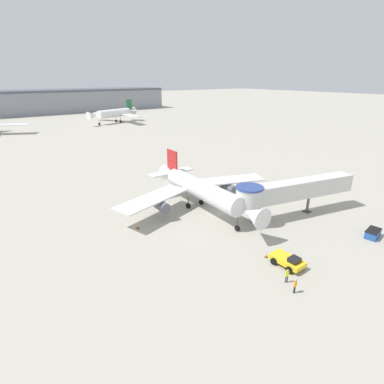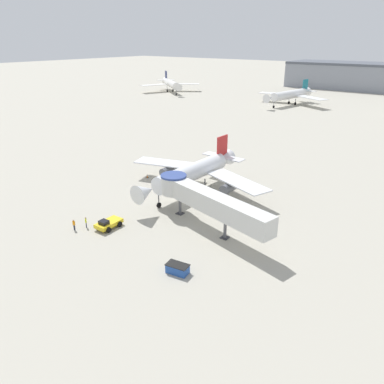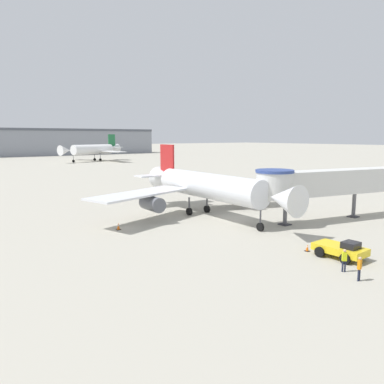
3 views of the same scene
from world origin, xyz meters
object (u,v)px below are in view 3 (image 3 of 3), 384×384
at_px(ground_crew_wing_walker, 359,267).
at_px(background_jet_green_tail, 94,149).
at_px(jet_bridge, 327,182).
at_px(pushback_tug_yellow, 341,249).
at_px(traffic_cone_near_nose, 307,248).
at_px(ground_crew_marshaller, 344,259).
at_px(traffic_cone_starboard_wing, 286,206).
at_px(main_airplane, 205,186).
at_px(traffic_cone_port_wing, 118,226).

height_order(ground_crew_wing_walker, background_jet_green_tail, background_jet_green_tail).
relative_size(jet_bridge, pushback_tug_yellow, 5.27).
height_order(pushback_tug_yellow, traffic_cone_near_nose, pushback_tug_yellow).
xyz_separation_m(ground_crew_marshaller, ground_crew_wing_walker, (-0.74, -1.57, -0.00)).
bearing_deg(traffic_cone_starboard_wing, traffic_cone_near_nose, -135.08).
bearing_deg(jet_bridge, ground_crew_marshaller, -128.84).
relative_size(traffic_cone_near_nose, traffic_cone_starboard_wing, 0.87).
xyz_separation_m(main_airplane, traffic_cone_near_nose, (-2.01, -16.51, -3.37)).
bearing_deg(ground_crew_wing_walker, background_jet_green_tail, -112.05).
bearing_deg(jet_bridge, traffic_cone_port_wing, 167.34).
bearing_deg(pushback_tug_yellow, background_jet_green_tail, 74.75).
bearing_deg(traffic_cone_near_nose, jet_bridge, 27.81).
bearing_deg(pushback_tug_yellow, jet_bridge, 37.00).
relative_size(pushback_tug_yellow, background_jet_green_tail, 0.13).
xyz_separation_m(main_airplane, pushback_tug_yellow, (-1.33, -19.22, -2.93)).
relative_size(pushback_tug_yellow, traffic_cone_starboard_wing, 5.74).
height_order(traffic_cone_port_wing, background_jet_green_tail, background_jet_green_tail).
distance_m(pushback_tug_yellow, background_jet_green_tail, 128.96).
height_order(jet_bridge, traffic_cone_port_wing, jet_bridge).
bearing_deg(traffic_cone_port_wing, ground_crew_wing_walker, -72.90).
bearing_deg(traffic_cone_starboard_wing, jet_bridge, -104.79).
relative_size(traffic_cone_port_wing, ground_crew_wing_walker, 0.44).
bearing_deg(ground_crew_marshaller, background_jet_green_tail, 115.87).
xyz_separation_m(pushback_tug_yellow, ground_crew_wing_walker, (-3.42, -3.49, 0.25)).
xyz_separation_m(jet_bridge, background_jet_green_tail, (18.85, 116.51, 0.14)).
xyz_separation_m(main_airplane, jet_bridge, (9.69, -10.34, 0.84)).
bearing_deg(traffic_cone_starboard_wing, main_airplane, 166.15).
bearing_deg(traffic_cone_port_wing, background_jet_green_tail, 69.24).
distance_m(pushback_tug_yellow, ground_crew_wing_walker, 4.89).
relative_size(ground_crew_marshaller, ground_crew_wing_walker, 1.00).
bearing_deg(ground_crew_marshaller, traffic_cone_near_nose, 106.75).
distance_m(jet_bridge, pushback_tug_yellow, 14.65).
height_order(main_airplane, traffic_cone_port_wing, main_airplane).
distance_m(pushback_tug_yellow, traffic_cone_near_nose, 2.82).
relative_size(traffic_cone_near_nose, background_jet_green_tail, 0.02).
height_order(ground_crew_marshaller, ground_crew_wing_walker, ground_crew_marshaller).
height_order(traffic_cone_port_wing, ground_crew_marshaller, ground_crew_marshaller).
xyz_separation_m(pushback_tug_yellow, background_jet_green_tail, (29.88, 125.39, 3.91)).
height_order(jet_bridge, pushback_tug_yellow, jet_bridge).
xyz_separation_m(traffic_cone_port_wing, ground_crew_wing_walker, (6.96, -22.63, 0.62)).
distance_m(traffic_cone_starboard_wing, background_jet_green_tail, 110.43).
distance_m(ground_crew_marshaller, background_jet_green_tail, 131.45).
relative_size(main_airplane, ground_crew_marshaller, 17.44).
height_order(ground_crew_marshaller, background_jet_green_tail, background_jet_green_tail).
relative_size(jet_bridge, traffic_cone_near_nose, 34.83).
xyz_separation_m(traffic_cone_port_wing, background_jet_green_tail, (40.27, 106.24, 4.28)).
bearing_deg(ground_crew_marshaller, main_airplane, 119.45).
xyz_separation_m(jet_bridge, ground_crew_wing_walker, (-14.45, -12.37, -3.52)).
height_order(pushback_tug_yellow, traffic_cone_starboard_wing, pushback_tug_yellow).
relative_size(traffic_cone_starboard_wing, ground_crew_wing_walker, 0.42).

